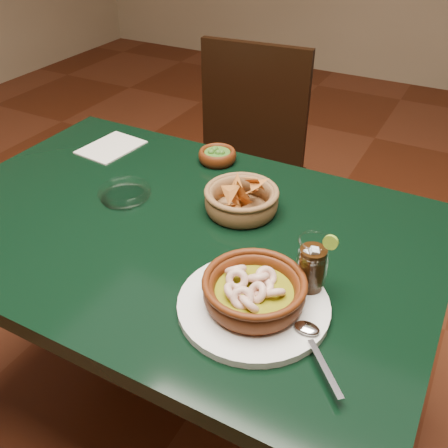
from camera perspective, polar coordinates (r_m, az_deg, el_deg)
The scene contains 9 objects.
ground at distance 1.71m, azimuth -4.08°, elevation -21.05°, with size 7.00×7.00×0.00m, color #471C0C.
dining_table at distance 1.23m, azimuth -5.33°, elevation -3.82°, with size 1.20×0.80×0.75m.
dining_chair at distance 1.89m, azimuth 1.91°, elevation 6.60°, with size 0.47×0.47×0.94m.
shrimp_plate at distance 0.93m, azimuth 3.46°, elevation -8.08°, with size 0.36×0.29×0.08m.
chip_basket at distance 1.19m, azimuth 2.00°, elevation 2.79°, with size 0.21×0.21×0.13m.
guacamole_ramekin at distance 1.42m, azimuth -0.77°, elevation 7.84°, with size 0.13×0.13×0.04m.
cola_drink at distance 0.96m, azimuth 9.98°, elevation -4.92°, with size 0.13×0.13×0.15m.
glass_ashtray at distance 1.28m, azimuth -11.28°, elevation 3.52°, with size 0.14×0.14×0.03m.
paper_menu at distance 1.54m, azimuth -12.78°, elevation 8.55°, with size 0.15×0.19×0.00m.
Camera 1 is at (0.55, -0.78, 1.42)m, focal length 40.00 mm.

